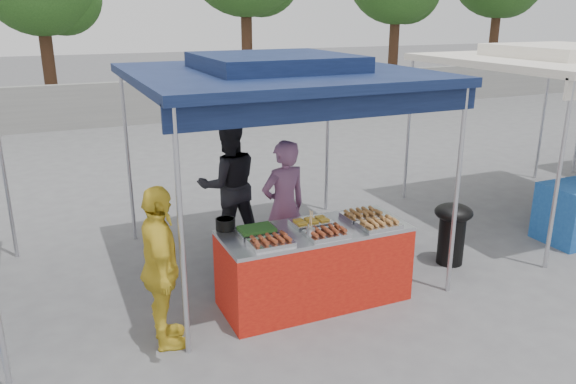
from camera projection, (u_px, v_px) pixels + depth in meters
name	position (u px, v px, depth m)	size (l,w,h in m)	color
ground_plane	(310.00, 297.00, 6.25)	(80.00, 80.00, 0.00)	#58595B
back_wall	(138.00, 103.00, 15.64)	(40.00, 0.25, 1.20)	gray
main_canopy	(275.00, 72.00, 6.36)	(3.20, 3.20, 2.57)	#B9B9C0
vendor_table	(314.00, 266.00, 6.03)	(2.00, 0.80, 0.85)	red
food_tray_fl	(271.00, 242.00, 5.47)	(0.42, 0.30, 0.07)	silver
food_tray_fm	(327.00, 233.00, 5.68)	(0.42, 0.30, 0.07)	silver
food_tray_fr	(379.00, 224.00, 5.92)	(0.42, 0.30, 0.07)	silver
food_tray_bl	(257.00, 231.00, 5.75)	(0.42, 0.30, 0.07)	silver
food_tray_bm	(311.00, 222.00, 5.99)	(0.42, 0.30, 0.07)	silver
food_tray_br	(362.00, 215.00, 6.19)	(0.42, 0.30, 0.07)	silver
cooking_pot	(226.00, 224.00, 5.86)	(0.21, 0.21, 0.12)	black
skewer_cup	(311.00, 233.00, 5.63)	(0.09, 0.09, 0.11)	#B9B9C0
wok_burner	(452.00, 228.00, 6.95)	(0.47, 0.47, 0.79)	black
crate_left	(263.00, 267.00, 6.58)	(0.55, 0.39, 0.33)	#1336A0
crate_right	(322.00, 263.00, 6.75)	(0.48, 0.33, 0.29)	#1336A0
crate_stacked	(323.00, 241.00, 6.67)	(0.47, 0.33, 0.28)	#1336A0
vendor_woman	(284.00, 208.00, 6.64)	(0.60, 0.39, 1.63)	#87567D
helper_man	(229.00, 185.00, 7.36)	(0.83, 0.65, 1.72)	black
customer_person	(161.00, 269.00, 5.12)	(0.92, 0.38, 1.58)	gold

